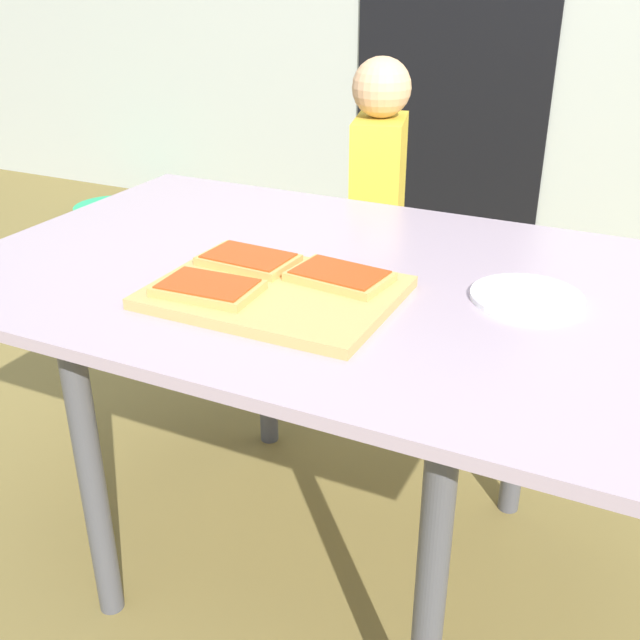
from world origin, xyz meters
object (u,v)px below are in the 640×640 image
object	(u,v)px
dining_table	(328,309)
cutting_board	(275,292)
pizza_slice_near_left	(208,288)
pizza_slice_far_right	(340,276)
child_left	(377,209)
pizza_slice_far_left	(248,259)
plate_white_right	(527,297)
garden_hose_coil	(111,209)

from	to	relation	value
dining_table	cutting_board	distance (m)	0.17
pizza_slice_near_left	pizza_slice_far_right	distance (m)	0.23
pizza_slice_near_left	child_left	distance (m)	1.04
cutting_board	pizza_slice_far_left	distance (m)	0.13
pizza_slice_far_left	plate_white_right	world-z (taller)	pizza_slice_far_left
cutting_board	pizza_slice_far_left	bearing A→B (deg)	142.49
plate_white_right	garden_hose_coil	bearing A→B (deg)	144.74
plate_white_right	child_left	bearing A→B (deg)	127.32
plate_white_right	garden_hose_coil	distance (m)	3.15
dining_table	garden_hose_coil	xyz separation A→B (m)	(-2.14, 1.81, -0.60)
pizza_slice_far_right	dining_table	bearing A→B (deg)	128.92
pizza_slice_near_left	plate_white_right	distance (m)	0.56
plate_white_right	pizza_slice_far_left	bearing A→B (deg)	-167.93
pizza_slice_far_right	pizza_slice_far_left	size ratio (longest dim) A/B	1.03
cutting_board	garden_hose_coil	size ratio (longest dim) A/B	1.06
pizza_slice_far_right	garden_hose_coil	world-z (taller)	pizza_slice_far_right
cutting_board	plate_white_right	distance (m)	0.44
plate_white_right	garden_hose_coil	size ratio (longest dim) A/B	0.50
cutting_board	pizza_slice_far_right	bearing A→B (deg)	40.68
pizza_slice_near_left	child_left	world-z (taller)	child_left
pizza_slice_far_left	child_left	distance (m)	0.89
dining_table	garden_hose_coil	size ratio (longest dim) A/B	3.59
cutting_board	pizza_slice_far_right	size ratio (longest dim) A/B	2.25
dining_table	plate_white_right	distance (m)	0.38
dining_table	pizza_slice_far_left	distance (m)	0.18
pizza_slice_near_left	child_left	bearing A→B (deg)	95.00
plate_white_right	cutting_board	bearing A→B (deg)	-155.44
dining_table	cutting_board	size ratio (longest dim) A/B	3.39
dining_table	pizza_slice_far_left	size ratio (longest dim) A/B	7.89
dining_table	cutting_board	xyz separation A→B (m)	(-0.03, -0.15, 0.09)
cutting_board	child_left	bearing A→B (deg)	100.89
pizza_slice_far_right	pizza_slice_near_left	bearing A→B (deg)	-141.19
dining_table	garden_hose_coil	distance (m)	2.87
pizza_slice_near_left	dining_table	bearing A→B (deg)	59.85
cutting_board	plate_white_right	world-z (taller)	cutting_board
dining_table	plate_white_right	size ratio (longest dim) A/B	7.19
plate_white_right	child_left	distance (m)	0.97
cutting_board	pizza_slice_far_right	xyz separation A→B (m)	(0.09, 0.08, 0.02)
dining_table	pizza_slice_near_left	bearing A→B (deg)	-120.15
pizza_slice_far_right	garden_hose_coil	size ratio (longest dim) A/B	0.47
pizza_slice_near_left	plate_white_right	bearing A→B (deg)	27.14
cutting_board	garden_hose_coil	bearing A→B (deg)	137.10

